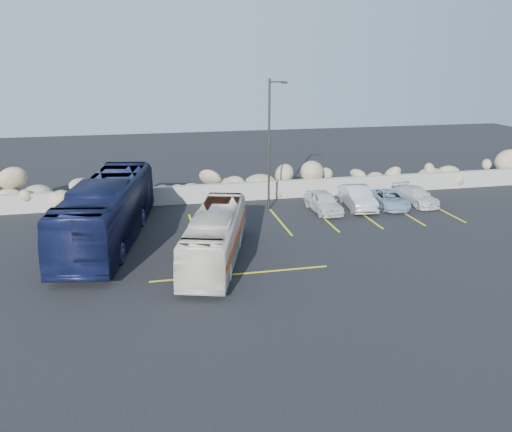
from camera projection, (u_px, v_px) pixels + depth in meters
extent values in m
plane|color=black|center=(264.00, 274.00, 22.11)|extent=(90.00, 90.00, 0.00)
cube|color=gray|center=(223.00, 193.00, 33.11)|extent=(60.00, 0.40, 1.20)
cube|color=yellow|center=(193.00, 227.00, 28.13)|extent=(0.12, 5.00, 0.01)
cube|color=yellow|center=(280.00, 221.00, 29.15)|extent=(0.12, 5.00, 0.01)
cube|color=yellow|center=(324.00, 218.00, 29.69)|extent=(0.12, 5.00, 0.01)
cube|color=yellow|center=(365.00, 216.00, 30.21)|extent=(0.12, 5.00, 0.01)
cube|color=yellow|center=(404.00, 213.00, 30.74)|extent=(0.12, 5.00, 0.01)
cube|color=yellow|center=(442.00, 210.00, 31.26)|extent=(0.12, 5.00, 0.01)
cube|color=yellow|center=(241.00, 274.00, 22.09)|extent=(8.00, 0.12, 0.01)
cylinder|color=#2C2A27|center=(269.00, 147.00, 30.25)|extent=(0.14, 0.14, 8.00)
cylinder|color=#2C2A27|center=(277.00, 82.00, 29.19)|extent=(0.90, 0.08, 0.08)
cube|color=#2C2A27|center=(284.00, 83.00, 29.29)|extent=(0.35, 0.18, 0.12)
imported|color=silver|center=(215.00, 236.00, 23.27)|extent=(4.34, 8.81, 2.39)
imported|color=#101537|center=(108.00, 211.00, 25.63)|extent=(4.75, 12.09, 3.28)
imported|color=silver|center=(323.00, 202.00, 30.86)|extent=(1.67, 3.79, 1.27)
imported|color=#B5B4B9|center=(357.00, 197.00, 31.58)|extent=(1.91, 4.36, 1.39)
imported|color=silver|center=(416.00, 196.00, 32.53)|extent=(1.88, 3.88, 1.09)
imported|color=#84A0BB|center=(390.00, 199.00, 31.84)|extent=(2.06, 3.88, 1.04)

